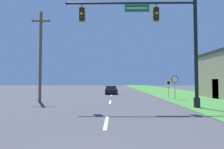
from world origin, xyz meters
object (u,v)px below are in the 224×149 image
at_px(car_ahead, 111,90).
at_px(stop_sign, 175,82).
at_px(signal_mast, 164,36).
at_px(route_sign_post, 169,85).
at_px(utility_pole_near, 40,55).

height_order(car_ahead, stop_sign, stop_sign).
relative_size(car_ahead, stop_sign, 1.89).
xyz_separation_m(signal_mast, route_sign_post, (2.62, 7.60, -3.76)).
bearing_deg(signal_mast, route_sign_post, 71.01).
xyz_separation_m(car_ahead, utility_pole_near, (-6.53, -10.89, 3.86)).
height_order(stop_sign, route_sign_post, stop_sign).
distance_m(signal_mast, route_sign_post, 8.88).
distance_m(signal_mast, car_ahead, 15.83).
bearing_deg(car_ahead, signal_mast, -73.75).
relative_size(stop_sign, utility_pole_near, 0.29).
bearing_deg(signal_mast, utility_pole_near, 161.34).
bearing_deg(route_sign_post, utility_pole_near, -163.47).
xyz_separation_m(signal_mast, stop_sign, (2.76, 5.92, -3.42)).
relative_size(car_ahead, utility_pole_near, 0.55).
bearing_deg(signal_mast, stop_sign, 64.97).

